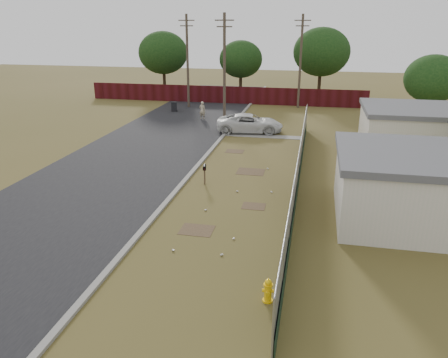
% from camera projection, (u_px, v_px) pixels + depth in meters
% --- Properties ---
extents(ground, '(120.00, 120.00, 0.00)m').
position_uv_depth(ground, '(237.00, 190.00, 22.90)').
color(ground, brown).
rests_on(ground, ground).
extents(street, '(15.10, 60.00, 0.12)m').
position_uv_depth(street, '(165.00, 143.00, 31.61)').
color(street, black).
rests_on(street, ground).
extents(chainlink_fence, '(0.10, 27.06, 2.02)m').
position_uv_depth(chainlink_fence, '(298.00, 173.00, 22.97)').
color(chainlink_fence, gray).
rests_on(chainlink_fence, ground).
extents(privacy_fence, '(30.00, 0.12, 1.80)m').
position_uv_depth(privacy_fence, '(223.00, 95.00, 46.76)').
color(privacy_fence, '#400D13').
rests_on(privacy_fence, ground).
extents(utility_poles, '(12.60, 8.24, 9.00)m').
position_uv_depth(utility_poles, '(238.00, 62.00, 41.02)').
color(utility_poles, brown).
rests_on(utility_poles, ground).
extents(houses, '(9.30, 17.24, 3.10)m').
position_uv_depth(houses, '(425.00, 155.00, 23.38)').
color(houses, beige).
rests_on(houses, ground).
extents(horizon_trees, '(33.32, 31.94, 7.78)m').
position_uv_depth(horizon_trees, '(288.00, 61.00, 42.84)').
color(horizon_trees, '#332617').
rests_on(horizon_trees, ground).
extents(fire_hydrant, '(0.38, 0.38, 0.83)m').
position_uv_depth(fire_hydrant, '(268.00, 291.00, 13.63)').
color(fire_hydrant, yellow).
rests_on(fire_hydrant, ground).
extents(mailbox, '(0.24, 0.48, 1.09)m').
position_uv_depth(mailbox, '(205.00, 169.00, 23.38)').
color(mailbox, brown).
rests_on(mailbox, ground).
extents(pickup_truck, '(5.49, 3.13, 1.44)m').
position_uv_depth(pickup_truck, '(250.00, 123.00, 34.50)').
color(pickup_truck, silver).
rests_on(pickup_truck, ground).
extents(pedestrian, '(0.62, 0.45, 1.59)m').
position_uv_depth(pedestrian, '(202.00, 110.00, 39.09)').
color(pedestrian, tan).
rests_on(pedestrian, ground).
extents(trash_bin, '(0.78, 0.76, 0.92)m').
position_uv_depth(trash_bin, '(174.00, 106.00, 42.66)').
color(trash_bin, black).
rests_on(trash_bin, ground).
extents(scattered_litter, '(3.17, 10.71, 0.07)m').
position_uv_depth(scattered_litter, '(234.00, 210.00, 20.31)').
color(scattered_litter, silver).
rests_on(scattered_litter, ground).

